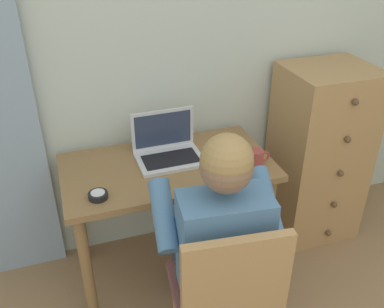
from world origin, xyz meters
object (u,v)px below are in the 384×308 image
at_px(desk_clock, 98,195).
at_px(coffee_mug, 256,159).
at_px(chair, 226,293).
at_px(person_seated, 215,231).
at_px(laptop, 168,149).
at_px(computer_mouse, 221,154).
at_px(desk, 168,183).
at_px(dresser, 318,154).

relative_size(desk_clock, coffee_mug, 0.75).
xyz_separation_m(chair, person_seated, (0.02, 0.18, 0.18)).
height_order(chair, laptop, laptop).
bearing_deg(desk_clock, computer_mouse, 14.21).
distance_m(desk, computer_mouse, 0.32).
bearing_deg(dresser, computer_mouse, -171.96).
bearing_deg(dresser, desk, -174.91).
height_order(desk, computer_mouse, computer_mouse).
relative_size(laptop, desk_clock, 3.81).
bearing_deg(computer_mouse, person_seated, -112.86).
xyz_separation_m(desk, coffee_mug, (0.42, -0.16, 0.17)).
distance_m(dresser, chair, 1.22).
xyz_separation_m(computer_mouse, coffee_mug, (0.13, -0.15, 0.03)).
height_order(person_seated, coffee_mug, person_seated).
relative_size(desk, chair, 1.24).
bearing_deg(computer_mouse, chair, -108.26).
bearing_deg(desk, desk_clock, -154.59).
relative_size(laptop, computer_mouse, 3.43).
bearing_deg(person_seated, dresser, 33.15).
distance_m(dresser, desk_clock, 1.40).
relative_size(desk, person_seated, 0.91).
distance_m(computer_mouse, desk_clock, 0.69).
xyz_separation_m(desk_clock, coffee_mug, (0.80, 0.02, 0.03)).
bearing_deg(dresser, coffee_mug, -156.05).
relative_size(dresser, computer_mouse, 11.06).
distance_m(chair, laptop, 0.82).
bearing_deg(dresser, chair, -140.12).
xyz_separation_m(laptop, computer_mouse, (0.27, -0.08, -0.04)).
height_order(chair, desk_clock, chair).
distance_m(chair, computer_mouse, 0.76).
bearing_deg(coffee_mug, desk, 159.01).
height_order(desk, dresser, dresser).
xyz_separation_m(chair, computer_mouse, (0.24, 0.68, 0.25)).
distance_m(dresser, computer_mouse, 0.72).
xyz_separation_m(dresser, person_seated, (-0.91, -0.60, 0.12)).
bearing_deg(dresser, laptop, -179.13).
bearing_deg(laptop, dresser, 0.87).
relative_size(dresser, desk_clock, 12.29).
xyz_separation_m(chair, coffee_mug, (0.37, 0.53, 0.28)).
bearing_deg(dresser, person_seated, -146.85).
bearing_deg(desk_clock, coffee_mug, 1.31).
bearing_deg(chair, person_seated, 84.42).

